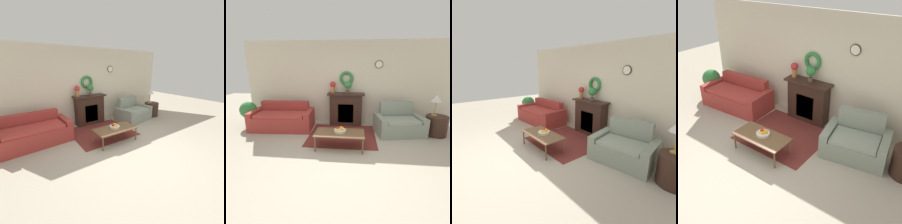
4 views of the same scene
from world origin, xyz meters
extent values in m
plane|color=#ADA38E|center=(0.00, 0.00, 0.00)|extent=(16.00, 16.00, 0.00)
cube|color=maroon|center=(-0.06, 1.58, 0.00)|extent=(1.88, 1.70, 0.01)
cube|color=beige|center=(0.00, 2.72, 1.35)|extent=(6.80, 0.06, 2.70)
cylinder|color=#382319|center=(1.00, 2.68, 1.96)|extent=(0.24, 0.02, 0.24)
cylinder|color=white|center=(1.00, 2.66, 1.96)|extent=(0.21, 0.01, 0.21)
torus|color=#337A3D|center=(-0.01, 2.64, 1.52)|extent=(0.45, 0.09, 0.45)
cube|color=#331E16|center=(-0.01, 2.52, 0.51)|extent=(1.04, 0.34, 1.02)
cube|color=black|center=(-0.01, 2.36, 0.43)|extent=(0.50, 0.02, 0.61)
cube|color=orange|center=(-0.01, 2.36, 0.35)|extent=(0.40, 0.01, 0.34)
cube|color=#331E16|center=(-0.01, 2.49, 1.05)|extent=(1.18, 0.41, 0.05)
cube|color=#9E332D|center=(-1.96, 1.82, 0.23)|extent=(1.57, 0.81, 0.45)
cube|color=#9E332D|center=(-1.98, 2.29, 0.40)|extent=(1.54, 0.29, 0.81)
cube|color=#9E332D|center=(-1.12, 1.98, 0.30)|extent=(0.23, 0.93, 0.59)
cube|color=#AD3832|center=(-1.96, 1.82, 0.49)|extent=(1.50, 0.75, 0.08)
cube|color=gray|center=(1.59, 1.78, 0.20)|extent=(1.07, 0.84, 0.40)
cube|color=gray|center=(1.52, 2.22, 0.44)|extent=(0.99, 0.36, 0.88)
cube|color=gray|center=(1.02, 1.78, 0.27)|extent=(0.32, 0.90, 0.54)
cube|color=gray|center=(2.14, 1.97, 0.27)|extent=(0.32, 0.90, 0.54)
cube|color=gray|center=(1.59, 1.78, 0.44)|extent=(1.02, 0.78, 0.08)
cube|color=brown|center=(-0.06, 0.82, 0.39)|extent=(1.18, 0.60, 0.03)
cylinder|color=brown|center=(-0.61, 0.55, 0.19)|extent=(0.04, 0.04, 0.38)
cylinder|color=brown|center=(0.49, 0.55, 0.19)|extent=(0.04, 0.04, 0.38)
cylinder|color=brown|center=(-0.61, 1.08, 0.19)|extent=(0.04, 0.04, 0.38)
cylinder|color=brown|center=(0.49, 1.08, 0.19)|extent=(0.04, 0.04, 0.38)
cylinder|color=beige|center=(-0.05, 0.85, 0.43)|extent=(0.29, 0.29, 0.06)
sphere|color=#B2231E|center=(-0.09, 0.88, 0.48)|extent=(0.08, 0.08, 0.08)
sphere|color=orange|center=(0.00, 0.89, 0.48)|extent=(0.08, 0.08, 0.08)
sphere|color=orange|center=(-0.02, 0.83, 0.48)|extent=(0.07, 0.07, 0.07)
sphere|color=orange|center=(-0.04, 0.91, 0.48)|extent=(0.08, 0.08, 0.08)
ellipsoid|color=yellow|center=(-0.04, 0.82, 0.48)|extent=(0.17, 0.10, 0.04)
cylinder|color=#331E16|center=(2.61, 1.88, 0.29)|extent=(0.58, 0.58, 0.57)
cylinder|color=#B28E42|center=(2.54, 1.94, 0.58)|extent=(0.15, 0.15, 0.02)
cylinder|color=#B28E42|center=(2.54, 1.94, 0.78)|extent=(0.03, 0.03, 0.38)
cone|color=silver|center=(2.54, 1.94, 1.06)|extent=(0.30, 0.30, 0.19)
cylinder|color=#AD6B38|center=(-0.44, 2.52, 1.17)|extent=(0.13, 0.13, 0.20)
sphere|color=#B72D33|center=(-0.44, 2.52, 1.34)|extent=(0.19, 0.19, 0.19)
cylinder|color=brown|center=(0.04, 2.50, 1.12)|extent=(0.12, 0.12, 0.10)
cylinder|color=#4C3823|center=(0.04, 2.50, 1.20)|extent=(0.02, 0.02, 0.07)
sphere|color=#337A3D|center=(0.04, 2.50, 1.33)|extent=(0.24, 0.24, 0.24)
camera|label=1|loc=(-2.29, -2.34, 2.05)|focal=24.00mm
camera|label=2|loc=(0.31, -3.07, 2.02)|focal=28.00mm
camera|label=3|loc=(3.50, -1.34, 2.06)|focal=28.00mm
camera|label=4|loc=(3.09, -2.46, 3.52)|focal=42.00mm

